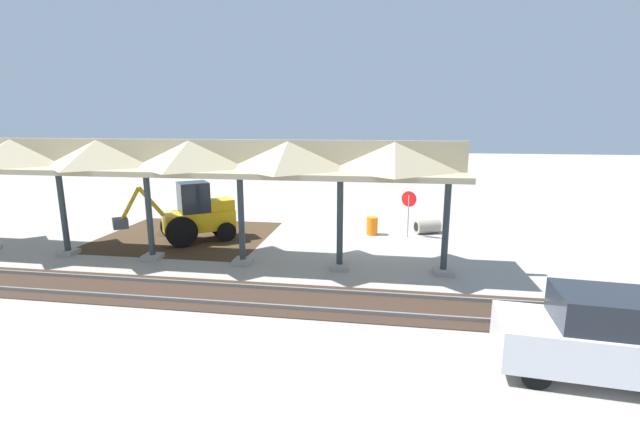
% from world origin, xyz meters
% --- Properties ---
extents(ground_plane, '(120.00, 120.00, 0.00)m').
position_xyz_m(ground_plane, '(0.00, 0.00, 0.00)').
color(ground_plane, '#9E998E').
extents(dirt_work_zone, '(8.04, 7.00, 0.01)m').
position_xyz_m(dirt_work_zone, '(9.15, 0.84, 0.00)').
color(dirt_work_zone, '#42301E').
rests_on(dirt_work_zone, ground).
extents(platform_canopy, '(24.47, 3.20, 4.90)m').
position_xyz_m(platform_canopy, '(8.89, 4.42, 4.18)').
color(platform_canopy, '#9E998E').
rests_on(platform_canopy, ground).
extents(rail_tracks, '(60.00, 2.58, 0.15)m').
position_xyz_m(rail_tracks, '(0.00, 7.62, 0.03)').
color(rail_tracks, slate).
rests_on(rail_tracks, ground).
extents(stop_sign, '(0.69, 0.36, 2.29)m').
position_xyz_m(stop_sign, '(-1.67, -0.64, 1.65)').
color(stop_sign, gray).
rests_on(stop_sign, ground).
extents(backhoe, '(4.88, 4.12, 2.82)m').
position_xyz_m(backhoe, '(8.25, 1.56, 1.26)').
color(backhoe, '#EAB214').
rests_on(backhoe, ground).
extents(dirt_mound, '(3.96, 3.96, 2.10)m').
position_xyz_m(dirt_mound, '(10.17, 0.21, 0.00)').
color(dirt_mound, '#42301E').
rests_on(dirt_mound, ground).
extents(concrete_pipe, '(1.41, 1.16, 0.74)m').
position_xyz_m(concrete_pipe, '(-2.68, -1.60, 0.37)').
color(concrete_pipe, '#9E9384').
rests_on(concrete_pipe, ground).
extents(distant_parked_car, '(4.34, 2.11, 1.98)m').
position_xyz_m(distant_parked_car, '(-5.31, 10.69, 0.98)').
color(distant_parked_car, silver).
rests_on(distant_parked_car, ground).
extents(traffic_barrel, '(0.56, 0.56, 0.90)m').
position_xyz_m(traffic_barrel, '(0.07, -0.88, 0.45)').
color(traffic_barrel, orange).
rests_on(traffic_barrel, ground).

